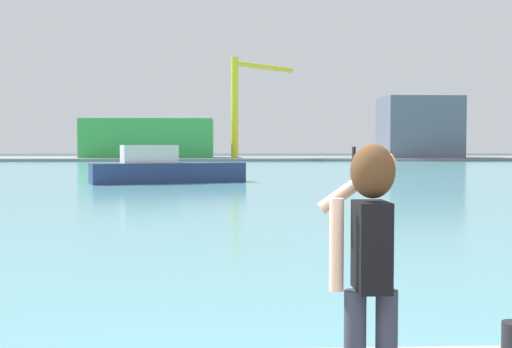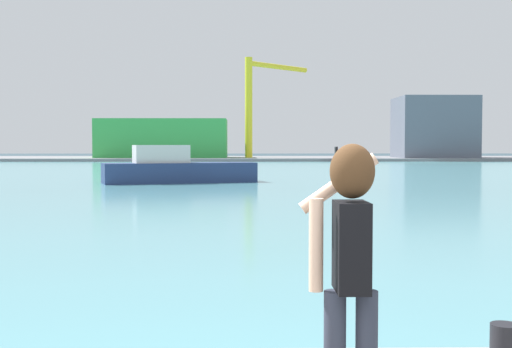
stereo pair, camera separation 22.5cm
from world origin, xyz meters
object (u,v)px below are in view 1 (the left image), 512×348
object	(u,v)px
warehouse_left	(149,138)
warehouse_right	(419,128)
boat_moored	(164,169)
person_photographer	(370,251)
port_crane	(244,95)

from	to	relation	value
warehouse_left	warehouse_right	size ratio (longest dim) A/B	1.75
boat_moored	warehouse_left	world-z (taller)	warehouse_left
warehouse_right	person_photographer	bearing A→B (deg)	-106.16
warehouse_left	warehouse_right	world-z (taller)	warehouse_right
person_photographer	warehouse_right	distance (m)	91.34
boat_moored	port_crane	xyz separation A→B (m)	(5.73, 54.64, 8.26)
person_photographer	boat_moored	size ratio (longest dim) A/B	0.20
warehouse_left	warehouse_right	distance (m)	37.52
person_photographer	warehouse_left	world-z (taller)	warehouse_left
person_photographer	port_crane	bearing A→B (deg)	-0.94
warehouse_left	person_photographer	bearing A→B (deg)	-82.30
boat_moored	port_crane	world-z (taller)	port_crane
person_photographer	boat_moored	xyz separation A→B (m)	(-4.56, 34.04, -0.73)
person_photographer	port_crane	size ratio (longest dim) A/B	0.13
warehouse_right	boat_moored	bearing A→B (deg)	-119.19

